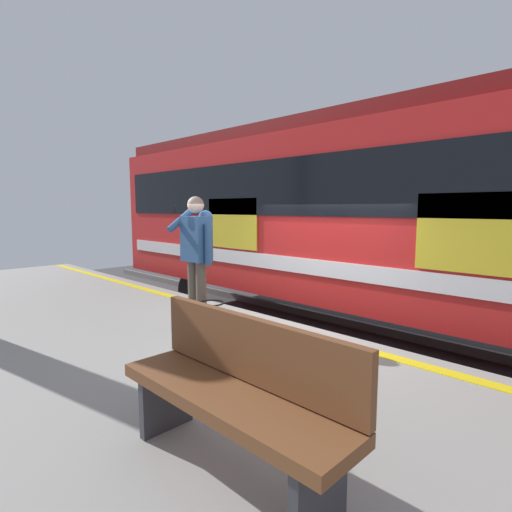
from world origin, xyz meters
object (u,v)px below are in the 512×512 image
train_carriage (376,210)px  passenger (197,249)px  handbag (211,317)px  bench (236,389)px

train_carriage → passenger: bearing=74.9°
train_carriage → handbag: bearing=81.7°
passenger → bench: (-2.60, 1.67, -0.51)m
train_carriage → handbag: size_ratio=31.02×
handbag → bench: 2.74m
handbag → bench: bench is taller
passenger → handbag: 0.92m
passenger → bench: 3.13m
passenger → handbag: (-0.38, 0.08, -0.83)m
train_carriage → handbag: (0.47, 3.25, -1.34)m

